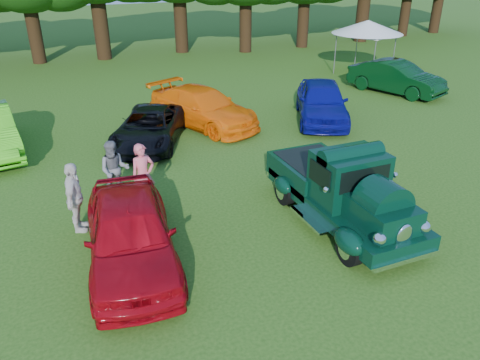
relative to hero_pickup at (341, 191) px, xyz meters
name	(u,v)px	position (x,y,z in m)	size (l,w,h in m)	color
ground	(283,249)	(-1.95, -0.60, -0.85)	(120.00, 120.00, 0.00)	#234A11
hero_pickup	(341,191)	(0.00, 0.00, 0.00)	(2.35, 5.04, 1.97)	black
red_convertible	(130,233)	(-5.30, 0.23, -0.07)	(1.86, 4.63, 1.58)	#9B0610
back_car_black	(150,127)	(-3.21, 7.30, -0.23)	(2.08, 4.52, 1.26)	black
back_car_orange	(203,108)	(-0.79, 8.41, -0.12)	(2.07, 5.08, 1.47)	orange
back_car_blue	(322,101)	(3.88, 7.10, -0.04)	(1.92, 4.77, 1.63)	#0A0C77
back_car_green	(396,77)	(9.50, 9.27, -0.08)	(1.63, 4.68, 1.54)	black
spectator_pink	(143,176)	(-4.43, 2.78, 0.04)	(0.65, 0.43, 1.79)	#D85969
spectator_grey	(115,170)	(-5.06, 3.55, -0.01)	(0.82, 0.64, 1.69)	slate
spectator_white	(75,198)	(-6.25, 2.15, 0.05)	(1.06, 0.44, 1.82)	silver
canopy_tent	(368,27)	(10.63, 13.37, 1.69)	(5.19, 5.19, 2.93)	silver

